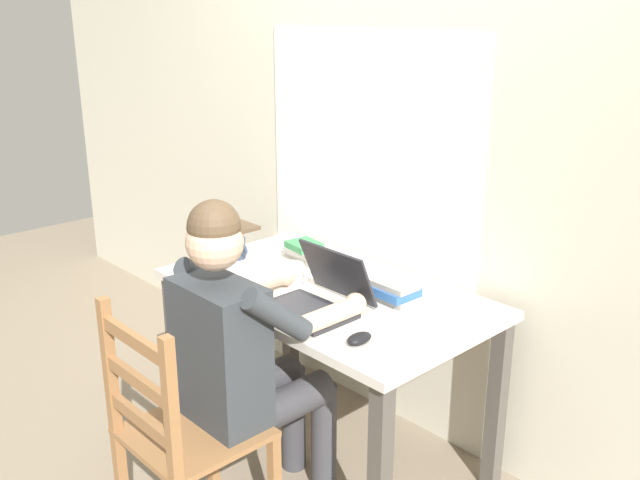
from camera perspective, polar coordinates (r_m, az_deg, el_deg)
The scene contains 13 objects.
ground_plane at distance 3.16m, azimuth 0.40°, elevation -16.65°, with size 8.00×8.00×0.00m, color gray.
back_wall at distance 2.98m, azimuth 6.94°, elevation 8.17°, with size 6.00×0.08×2.60m.
desk at distance 2.84m, azimuth 0.43°, elevation -5.86°, with size 1.32×0.77×0.75m.
seated_person at distance 2.51m, azimuth -6.07°, elevation -8.66°, with size 0.50×0.60×1.23m.
wooden_chair at distance 2.49m, azimuth -11.20°, elevation -15.17°, with size 0.42×0.42×0.93m.
laptop at distance 2.60m, azimuth -0.10°, elevation -4.51°, with size 0.33×0.32×0.22m.
computer_mouse at distance 2.37m, azimuth 3.19°, elevation -7.93°, with size 0.06×0.10×0.03m, color black.
coffee_mug_white at distance 2.83m, azimuth -2.07°, elevation -2.74°, with size 0.12×0.08×0.09m.
coffee_mug_dark at distance 3.14m, azimuth -6.73°, elevation -0.65°, with size 0.12×0.08×0.09m.
book_stack_main at distance 2.69m, azimuth 6.03°, elevation -4.17°, with size 0.19×0.15×0.08m.
book_stack_side at distance 3.10m, azimuth -1.24°, elevation -0.93°, with size 0.18×0.14×0.08m.
paper_pile_near_laptop at distance 2.55m, azimuth 9.47°, elevation -6.39°, with size 0.18×0.16×0.01m, color silver.
landscape_photo_print at distance 2.80m, azimuth -5.34°, elevation -4.05°, with size 0.13×0.09×0.00m, color gold.
Camera 1 is at (1.88, -1.79, 1.82)m, focal length 39.66 mm.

